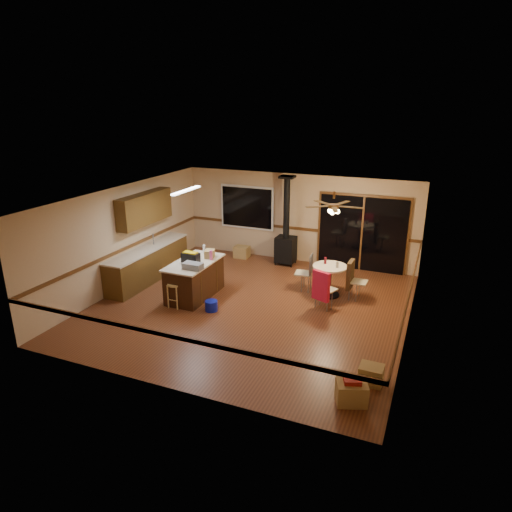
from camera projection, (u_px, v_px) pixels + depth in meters
The scene contains 35 objects.
floor at pixel (251, 306), 10.74m from camera, with size 7.00×7.00×0.00m, color brown.
ceiling at pixel (251, 197), 9.89m from camera, with size 7.00×7.00×0.00m, color silver.
wall_back at pixel (298, 218), 13.37m from camera, with size 7.00×7.00×0.00m, color tan.
wall_front at pixel (165, 319), 7.26m from camera, with size 7.00×7.00×0.00m, color tan.
wall_left at pixel (124, 237), 11.58m from camera, with size 7.00×7.00×0.00m, color tan.
wall_right at pixel (413, 275), 9.05m from camera, with size 7.00×7.00×0.00m, color tan.
chair_rail at pixel (251, 266), 10.41m from camera, with size 7.00×7.00×0.08m, color #583316, non-canonical shape.
window at pixel (247, 207), 13.84m from camera, with size 1.72×0.10×1.32m, color black.
sliding_door at pixel (362, 234), 12.72m from camera, with size 2.52×0.10×2.10m, color black.
lower_cabinets at pixel (149, 264), 12.19m from camera, with size 0.60×3.00×0.86m, color #563915.
countertop at pixel (147, 248), 12.05m from camera, with size 0.64×3.04×0.04m, color beige.
upper_cabinets at pixel (145, 209), 11.93m from camera, with size 0.35×2.00×0.80m, color #563915.
kitchen_island at pixel (195, 279), 11.13m from camera, with size 0.88×1.68×0.90m.
wood_stove at pixel (286, 240), 13.24m from camera, with size 0.55×0.50×2.52m.
ceiling_fan at pixel (333, 208), 10.60m from camera, with size 0.24×0.24×0.55m.
fluorescent_strip at pixel (186, 190), 10.82m from camera, with size 0.10×1.20×0.04m, color white.
toolbox_grey at pixel (193, 266), 10.51m from camera, with size 0.46×0.25×0.14m, color slate.
toolbox_black at pixel (191, 258), 10.92m from camera, with size 0.42×0.22×0.23m, color black.
toolbox_yellow_lid at pixel (190, 253), 10.88m from camera, with size 0.34×0.18×0.03m, color gold.
box_on_island at pixel (210, 254), 11.25m from camera, with size 0.21×0.29×0.20m, color #9C7B45.
bottle_dark at pixel (189, 258), 10.90m from camera, with size 0.07×0.07×0.25m, color black.
bottle_pink at pixel (211, 255), 11.08m from camera, with size 0.08×0.08×0.24m, color #D84C8C.
bottle_white at pixel (204, 249), 11.62m from camera, with size 0.07×0.07×0.20m, color white.
bar_stool at pixel (175, 295), 10.60m from camera, with size 0.32×0.32×0.59m, color #D8BC72.
blue_bucket at pixel (211, 306), 10.47m from camera, with size 0.29×0.29×0.24m, color #0D19B7.
dining_table at pixel (330, 275), 11.15m from camera, with size 0.84×0.84×0.78m.
glass_red at pixel (325, 261), 11.18m from camera, with size 0.06×0.06×0.17m, color #590C14.
glass_cream at pixel (337, 264), 10.94m from camera, with size 0.07×0.07×0.15m, color beige.
chair_left at pixel (308, 268), 11.44m from camera, with size 0.44×0.44×0.51m.
chair_near at pixel (322, 286), 10.36m from camera, with size 0.57×0.59×0.70m.
chair_right at pixel (351, 275), 10.99m from camera, with size 0.47×0.44×0.70m.
box_under_window at pixel (242, 252), 13.98m from camera, with size 0.44×0.36×0.36m, color #9C7B45.
box_corner_a at pixel (351, 392), 7.28m from camera, with size 0.48×0.40×0.36m, color #9C7B45.
box_corner_b at pixel (371, 375), 7.78m from camera, with size 0.40×0.34×0.32m, color #9C7B45.
box_small_red at pixel (352, 380), 7.21m from camera, with size 0.27×0.22×0.07m, color maroon.
Camera 1 is at (3.85, -8.98, 4.61)m, focal length 32.00 mm.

